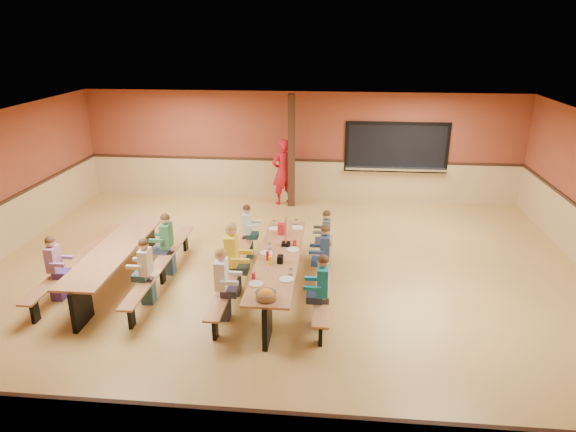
# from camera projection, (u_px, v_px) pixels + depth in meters

# --- Properties ---
(ground) EXTENTS (12.00, 12.00, 0.00)m
(ground) POSITION_uv_depth(u_px,v_px,m) (281.00, 279.00, 9.97)
(ground) COLOR #A47C3E
(ground) RESTS_ON ground
(room_envelope) EXTENTS (12.04, 10.04, 3.02)m
(room_envelope) POSITION_uv_depth(u_px,v_px,m) (281.00, 246.00, 9.73)
(room_envelope) COLOR brown
(room_envelope) RESTS_ON ground
(kitchen_pass_through) EXTENTS (2.78, 0.28, 1.38)m
(kitchen_pass_through) POSITION_uv_depth(u_px,v_px,m) (396.00, 150.00, 13.86)
(kitchen_pass_through) COLOR black
(kitchen_pass_through) RESTS_ON ground
(structural_post) EXTENTS (0.18, 0.18, 3.00)m
(structural_post) POSITION_uv_depth(u_px,v_px,m) (291.00, 152.00, 13.58)
(structural_post) COLOR #321B10
(structural_post) RESTS_ON ground
(cafeteria_table_main) EXTENTS (1.91, 3.70, 0.74)m
(cafeteria_table_main) POSITION_uv_depth(u_px,v_px,m) (278.00, 267.00, 9.28)
(cafeteria_table_main) COLOR #9E643E
(cafeteria_table_main) RESTS_ON ground
(cafeteria_table_second) EXTENTS (1.91, 3.70, 0.74)m
(cafeteria_table_second) POSITION_uv_depth(u_px,v_px,m) (119.00, 256.00, 9.72)
(cafeteria_table_second) COLOR #9E643E
(cafeteria_table_second) RESTS_ON ground
(seated_child_white_left) EXTENTS (0.40, 0.32, 1.26)m
(seated_child_white_left) POSITION_uv_depth(u_px,v_px,m) (222.00, 285.00, 8.41)
(seated_child_white_left) COLOR white
(seated_child_white_left) RESTS_ON ground
(seated_adult_yellow) EXTENTS (0.45, 0.37, 1.37)m
(seated_adult_yellow) POSITION_uv_depth(u_px,v_px,m) (232.00, 260.00, 9.19)
(seated_adult_yellow) COLOR yellow
(seated_adult_yellow) RESTS_ON ground
(seated_child_grey_left) EXTENTS (0.34, 0.28, 1.16)m
(seated_child_grey_left) POSITION_uv_depth(u_px,v_px,m) (247.00, 232.00, 10.71)
(seated_child_grey_left) COLOR silver
(seated_child_grey_left) RESTS_ON ground
(seated_child_teal_right) EXTENTS (0.38, 0.31, 1.24)m
(seated_child_teal_right) POSITION_uv_depth(u_px,v_px,m) (322.00, 292.00, 8.21)
(seated_child_teal_right) COLOR teal
(seated_child_teal_right) RESTS_ON ground
(seated_child_navy_right) EXTENTS (0.37, 0.31, 1.22)m
(seated_child_navy_right) POSITION_uv_depth(u_px,v_px,m) (325.00, 257.00, 9.48)
(seated_child_navy_right) COLOR navy
(seated_child_navy_right) RESTS_ON ground
(seated_child_char_right) EXTENTS (0.34, 0.28, 1.15)m
(seated_child_char_right) POSITION_uv_depth(u_px,v_px,m) (326.00, 238.00, 10.40)
(seated_child_char_right) COLOR #454B50
(seated_child_char_right) RESTS_ON ground
(seated_child_purple_sec) EXTENTS (0.36, 0.30, 1.20)m
(seated_child_purple_sec) POSITION_uv_depth(u_px,v_px,m) (55.00, 269.00, 9.03)
(seated_child_purple_sec) COLOR #986591
(seated_child_purple_sec) RESTS_ON ground
(seated_child_green_sec) EXTENTS (0.38, 0.31, 1.24)m
(seated_child_green_sec) POSITION_uv_depth(u_px,v_px,m) (167.00, 245.00, 9.99)
(seated_child_green_sec) COLOR #316F49
(seated_child_green_sec) RESTS_ON ground
(seated_child_tan_sec) EXTENTS (0.37, 0.30, 1.20)m
(seated_child_tan_sec) POSITION_uv_depth(u_px,v_px,m) (146.00, 272.00, 8.92)
(seated_child_tan_sec) COLOR beige
(seated_child_tan_sec) RESTS_ON ground
(standing_woman) EXTENTS (0.79, 0.72, 1.81)m
(standing_woman) POSITION_uv_depth(u_px,v_px,m) (283.00, 172.00, 13.95)
(standing_woman) COLOR red
(standing_woman) RESTS_ON ground
(punch_pitcher) EXTENTS (0.16, 0.16, 0.22)m
(punch_pitcher) POSITION_uv_depth(u_px,v_px,m) (281.00, 229.00, 10.13)
(punch_pitcher) COLOR red
(punch_pitcher) RESTS_ON cafeteria_table_main
(chip_bowl) EXTENTS (0.32, 0.32, 0.15)m
(chip_bowl) POSITION_uv_depth(u_px,v_px,m) (266.00, 295.00, 7.72)
(chip_bowl) COLOR #FFA728
(chip_bowl) RESTS_ON cafeteria_table_main
(napkin_dispenser) EXTENTS (0.10, 0.14, 0.13)m
(napkin_dispenser) POSITION_uv_depth(u_px,v_px,m) (280.00, 259.00, 8.92)
(napkin_dispenser) COLOR black
(napkin_dispenser) RESTS_ON cafeteria_table_main
(condiment_mustard) EXTENTS (0.06, 0.06, 0.17)m
(condiment_mustard) POSITION_uv_depth(u_px,v_px,m) (270.00, 261.00, 8.81)
(condiment_mustard) COLOR yellow
(condiment_mustard) RESTS_ON cafeteria_table_main
(condiment_ketchup) EXTENTS (0.06, 0.06, 0.17)m
(condiment_ketchup) POSITION_uv_depth(u_px,v_px,m) (268.00, 256.00, 9.01)
(condiment_ketchup) COLOR #B2140F
(condiment_ketchup) RESTS_ON cafeteria_table_main
(table_paddle) EXTENTS (0.16, 0.16, 0.56)m
(table_paddle) POSITION_uv_depth(u_px,v_px,m) (286.00, 239.00, 9.60)
(table_paddle) COLOR black
(table_paddle) RESTS_ON cafeteria_table_main
(place_settings) EXTENTS (0.65, 3.30, 0.11)m
(place_settings) POSITION_uv_depth(u_px,v_px,m) (278.00, 253.00, 9.18)
(place_settings) COLOR beige
(place_settings) RESTS_ON cafeteria_table_main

